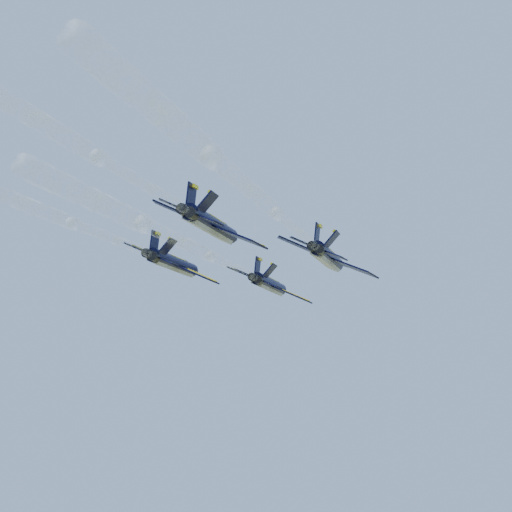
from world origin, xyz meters
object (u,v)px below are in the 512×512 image
at_px(jet_slot, 212,226).
at_px(jet_lead, 270,285).
at_px(jet_left, 174,264).
at_px(jet_right, 328,258).

bearing_deg(jet_slot, jet_lead, 91.52).
height_order(jet_lead, jet_left, same).
relative_size(jet_left, jet_right, 1.00).
bearing_deg(jet_lead, jet_left, -120.14).
bearing_deg(jet_left, jet_right, 4.76).
relative_size(jet_right, jet_slot, 1.00).
relative_size(jet_lead, jet_slot, 1.00).
bearing_deg(jet_left, jet_lead, 59.86).
bearing_deg(jet_left, jet_slot, -57.14).
relative_size(jet_lead, jet_right, 1.00).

